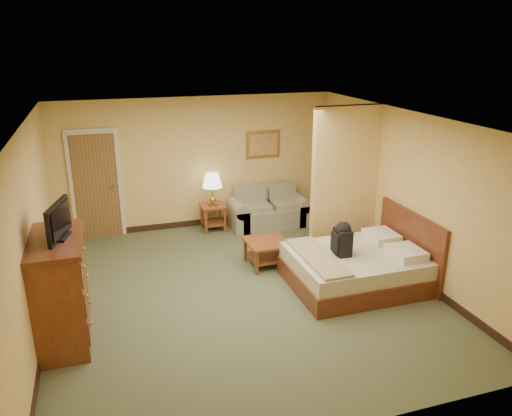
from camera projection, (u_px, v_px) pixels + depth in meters
name	position (u px, v px, depth m)	size (l,w,h in m)	color
floor	(241.00, 292.00, 7.56)	(6.00, 6.00, 0.00)	#4A5134
ceiling	(239.00, 120.00, 6.72)	(6.00, 6.00, 0.00)	white
back_wall	(198.00, 163.00, 9.84)	(5.50, 0.02, 2.60)	#D9B05C
left_wall	(32.00, 233.00, 6.34)	(0.02, 6.00, 2.60)	#D9B05C
right_wall	(406.00, 193.00, 7.93)	(0.02, 6.00, 2.60)	#D9B05C
partition	(345.00, 181.00, 8.59)	(1.20, 0.15, 2.60)	#D9B05C
door	(96.00, 185.00, 9.33)	(0.94, 0.16, 2.10)	beige
baseboard	(200.00, 222.00, 10.23)	(5.50, 0.02, 0.12)	black
loveseat	(269.00, 213.00, 10.18)	(1.61, 0.75, 0.81)	gray
side_table	(213.00, 213.00, 9.89)	(0.47, 0.47, 0.52)	maroon
table_lamp	(212.00, 181.00, 9.68)	(0.39, 0.39, 0.64)	#A6883D
coffee_table	(267.00, 248.00, 8.36)	(0.70, 0.70, 0.43)	maroon
wall_picture	(263.00, 144.00, 10.11)	(0.72, 0.04, 0.56)	#B78E3F
dresser	(59.00, 290.00, 6.14)	(0.68, 1.30, 1.39)	maroon
tv	(59.00, 222.00, 5.88)	(0.25, 0.70, 0.44)	black
bed	(359.00, 266.00, 7.71)	(1.98, 1.68, 1.09)	#522213
backpack	(343.00, 237.00, 7.48)	(0.24, 0.31, 0.52)	black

